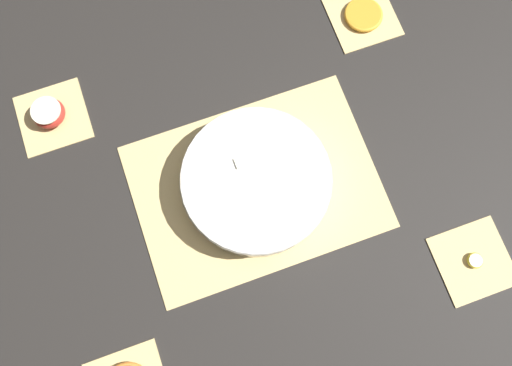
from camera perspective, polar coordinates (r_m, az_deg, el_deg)
The scene contains 9 objects.
ground_plane at distance 1.03m, azimuth 0.00°, elevation -0.44°, with size 6.00×6.00×0.00m, color black.
bamboo_mat_center at distance 1.02m, azimuth 0.00°, elevation -0.40°, with size 0.49×0.35×0.01m.
coaster_mat_near_right at distance 1.09m, azimuth 23.60°, elevation -8.15°, with size 0.14×0.14×0.01m.
coaster_mat_far_left at distance 1.15m, azimuth -22.19°, elevation 6.99°, with size 0.14×0.14×0.01m.
coaster_mat_far_right at distance 1.20m, azimuth 12.11°, elevation 18.10°, with size 0.14×0.14×0.01m.
fruit_salad_bowl at distance 0.98m, azimuth 0.04°, elevation 0.16°, with size 0.30×0.30×0.07m.
apple_half at distance 1.13m, azimuth -22.62°, elevation 7.38°, with size 0.07×0.07×0.04m.
orange_slice_whole at distance 1.19m, azimuth 12.19°, elevation 18.30°, with size 0.09×0.09×0.01m.
banana_coin_single at distance 1.08m, azimuth 23.76°, elevation -8.11°, with size 0.03×0.03×0.01m.
Camera 1 is at (-0.08, -0.22, 1.00)m, focal length 35.00 mm.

